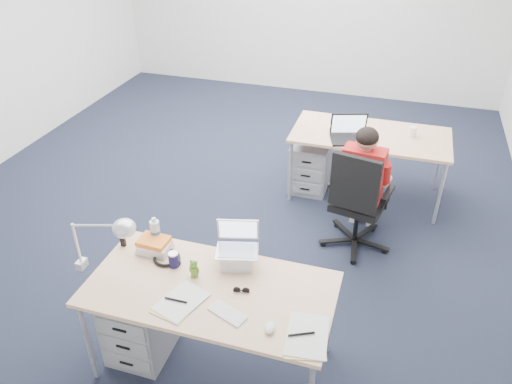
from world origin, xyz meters
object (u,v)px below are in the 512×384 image
at_px(desk_lamp, 95,243).
at_px(seated_person, 364,182).
at_px(sunglasses, 241,290).
at_px(dark_laptop, 351,129).
at_px(desk_near, 210,293).
at_px(cordless_phone, 122,238).
at_px(book_stack, 154,245).
at_px(desk_far, 370,138).
at_px(far_cup, 413,132).
at_px(bear_figurine, 194,268).
at_px(silver_laptop, 237,247).
at_px(headphones, 167,257).
at_px(drawer_pedestal_near, 142,320).
at_px(wireless_keyboard, 227,313).
at_px(office_chair, 356,220).
at_px(water_bottle, 155,231).
at_px(drawer_pedestal_far, 311,165).
at_px(can_koozie, 174,259).
at_px(computer_mouse, 270,328).

bearing_deg(desk_lamp, seated_person, 38.73).
height_order(sunglasses, dark_laptop, dark_laptop).
relative_size(desk_near, cordless_phone, 12.09).
bearing_deg(book_stack, sunglasses, -16.44).
height_order(cordless_phone, dark_laptop, dark_laptop).
bearing_deg(desk_far, far_cup, 8.13).
relative_size(bear_figurine, cordless_phone, 1.00).
bearing_deg(silver_laptop, headphones, 176.66).
relative_size(drawer_pedestal_near, wireless_keyboard, 2.29).
bearing_deg(desk_near, far_cup, 66.68).
distance_m(desk_far, wireless_keyboard, 2.85).
distance_m(office_chair, bear_figurine, 1.89).
bearing_deg(water_bottle, far_cup, 54.53).
height_order(office_chair, drawer_pedestal_near, office_chair).
distance_m(office_chair, headphones, 1.94).
distance_m(desk_far, bear_figurine, 2.69).
relative_size(drawer_pedestal_far, bear_figurine, 4.15).
bearing_deg(cordless_phone, can_koozie, -11.02).
relative_size(seated_person, drawer_pedestal_near, 2.17).
bearing_deg(desk_lamp, silver_laptop, 9.54).
height_order(desk_far, sunglasses, sunglasses).
distance_m(drawer_pedestal_near, book_stack, 0.56).
height_order(drawer_pedestal_far, book_stack, book_stack).
xyz_separation_m(desk_near, far_cup, (1.15, 2.67, 0.10)).
bearing_deg(computer_mouse, dark_laptop, 81.98).
bearing_deg(computer_mouse, cordless_phone, 153.65).
xyz_separation_m(computer_mouse, can_koozie, (-0.77, 0.35, 0.04)).
relative_size(desk_far, headphones, 6.61).
bearing_deg(desk_near, bear_figurine, 152.42).
relative_size(book_stack, cordless_phone, 1.68).
height_order(office_chair, computer_mouse, office_chair).
relative_size(headphones, dark_laptop, 0.66).
distance_m(desk_far, headphones, 2.69).
distance_m(desk_near, dark_laptop, 2.45).
xyz_separation_m(desk_far, drawer_pedestal_far, (-0.60, -0.02, -0.41)).
bearing_deg(seated_person, headphones, -118.32).
xyz_separation_m(sunglasses, dark_laptop, (0.35, 2.36, 0.12)).
distance_m(drawer_pedestal_near, bear_figurine, 0.67).
height_order(can_koozie, desk_lamp, desk_lamp).
bearing_deg(can_koozie, sunglasses, -11.38).
bearing_deg(sunglasses, desk_lamp, 174.41).
bearing_deg(book_stack, desk_near, -24.52).
xyz_separation_m(silver_laptop, book_stack, (-0.60, -0.04, -0.10)).
height_order(drawer_pedestal_far, water_bottle, water_bottle).
xyz_separation_m(desk_far, sunglasses, (-0.54, -2.59, 0.06)).
height_order(silver_laptop, desk_lamp, desk_lamp).
distance_m(seated_person, headphones, 2.03).
relative_size(can_koozie, book_stack, 0.50).
distance_m(desk_far, book_stack, 2.69).
bearing_deg(bear_figurine, drawer_pedestal_far, 84.98).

